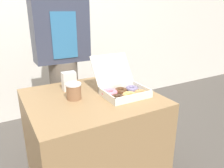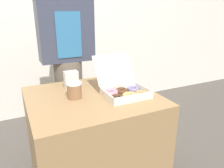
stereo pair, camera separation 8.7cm
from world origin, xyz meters
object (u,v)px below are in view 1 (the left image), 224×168
(donut_box, at_px, (122,90))
(napkin_holder, at_px, (69,81))
(coffee_cup, at_px, (74,91))
(person_customer, at_px, (62,56))

(donut_box, xyz_separation_m, napkin_holder, (-0.28, 0.28, 0.03))
(napkin_holder, bearing_deg, coffee_cup, -99.63)
(napkin_holder, bearing_deg, donut_box, -44.15)
(donut_box, bearing_deg, coffee_cup, 163.48)
(coffee_cup, bearing_deg, person_customer, 79.49)
(donut_box, distance_m, person_customer, 0.70)
(coffee_cup, height_order, person_customer, person_customer)
(coffee_cup, distance_m, napkin_holder, 0.19)
(donut_box, height_order, napkin_holder, donut_box)
(person_customer, bearing_deg, donut_box, -72.02)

